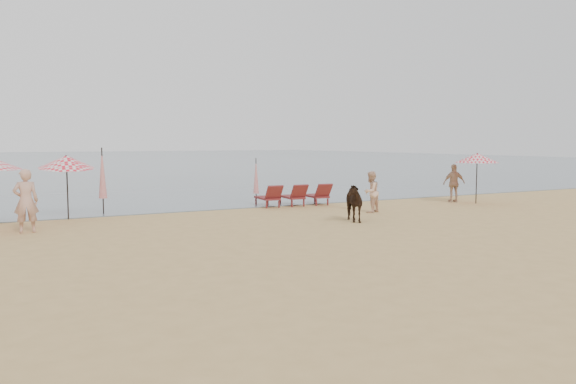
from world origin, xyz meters
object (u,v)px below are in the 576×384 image
umbrella_open_left_b (66,162)px  beachgoer_left (26,201)px  umbrella_open_right (477,158)px  umbrella_closed_right (256,176)px  cow (351,202)px  beachgoer_right_a (371,192)px  umbrella_closed_left (102,173)px  beachgoer_right_b (454,183)px  lounger_cluster_right (294,195)px

umbrella_open_left_b → beachgoer_left: (-1.44, -2.52, -1.06)m
umbrella_open_right → umbrella_closed_right: umbrella_open_right is taller
cow → beachgoer_right_a: 2.61m
umbrella_open_left_b → umbrella_open_right: 16.73m
cow → beachgoer_right_a: bearing=55.5°
umbrella_closed_right → beachgoer_right_a: (2.81, -4.44, -0.45)m
umbrella_closed_left → beachgoer_right_b: umbrella_closed_left is taller
umbrella_open_left_b → umbrella_closed_right: (7.72, 1.09, -0.77)m
umbrella_open_left_b → umbrella_open_right: umbrella_open_left_b is taller
umbrella_open_right → beachgoer_right_a: umbrella_open_right is taller
beachgoer_right_b → umbrella_open_left_b: bearing=11.8°
umbrella_closed_right → beachgoer_right_a: size_ratio=1.27×
umbrella_open_right → umbrella_closed_right: size_ratio=1.10×
beachgoer_left → beachgoer_right_b: (17.44, 0.42, -0.10)m
beachgoer_left → beachgoer_right_b: bearing=-177.1°
umbrella_closed_left → beachgoer_right_a: (9.20, -4.15, -0.74)m
umbrella_closed_left → cow: (7.17, -5.78, -0.88)m
lounger_cluster_right → umbrella_closed_right: 1.86m
umbrella_open_right → beachgoer_right_b: bearing=134.3°
umbrella_open_left_b → beachgoer_right_b: size_ratio=1.36×
umbrella_closed_right → cow: bearing=-82.7°
beachgoer_right_b → beachgoer_right_a: bearing=32.1°
beachgoer_left → beachgoer_right_a: bearing=177.5°
umbrella_closed_left → beachgoer_right_b: size_ratio=1.45×
lounger_cluster_right → beachgoer_left: 10.70m
beachgoer_right_a → beachgoer_right_b: 5.62m
umbrella_open_left_b → beachgoer_left: 3.09m
umbrella_open_left_b → umbrella_open_right: bearing=11.3°
beachgoer_left → beachgoer_right_b: 17.45m
beachgoer_right_a → umbrella_open_right: bearing=160.1°
umbrella_closed_left → cow: bearing=-38.9°
beachgoer_right_a → lounger_cluster_right: bearing=-88.1°
cow → beachgoer_right_b: bearing=37.8°
lounger_cluster_right → beachgoer_right_b: 7.35m
lounger_cluster_right → umbrella_open_right: (7.51, -2.93, 1.55)m
umbrella_open_left_b → beachgoer_right_b: umbrella_open_left_b is taller
umbrella_closed_left → beachgoer_right_a: 10.12m
umbrella_open_left_b → umbrella_open_right: (16.47, -2.98, -0.01)m
umbrella_closed_left → umbrella_closed_right: umbrella_closed_left is taller
umbrella_open_left_b → beachgoer_right_b: 16.18m
umbrella_closed_left → umbrella_closed_right: bearing=2.6°
umbrella_open_right → cow: size_ratio=1.43×
beachgoer_right_a → cow: bearing=15.2°
beachgoer_left → beachgoer_right_a: size_ratio=1.21×
umbrella_closed_right → lounger_cluster_right: bearing=-42.7°
lounger_cluster_right → beachgoer_right_b: (7.05, -2.05, 0.41)m
beachgoer_right_b → cow: bearing=40.2°
lounger_cluster_right → cow: (-0.46, -4.92, 0.21)m
umbrella_open_left_b → cow: 9.94m
umbrella_closed_left → beachgoer_right_b: 14.98m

